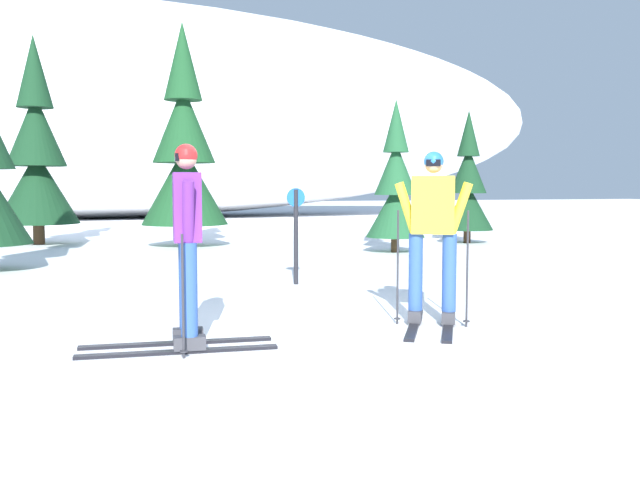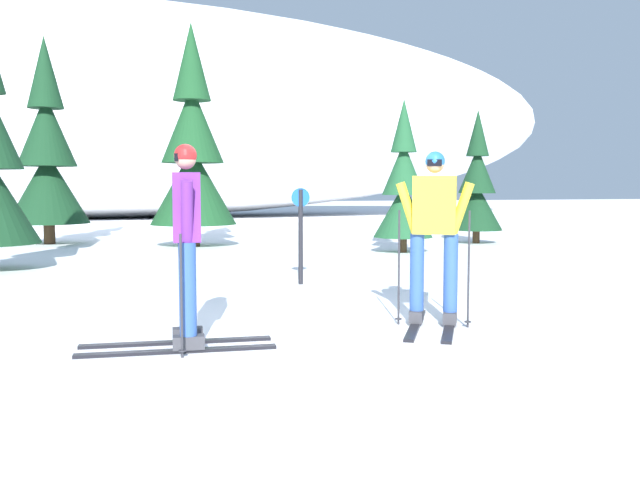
{
  "view_description": "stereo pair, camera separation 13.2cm",
  "coord_description": "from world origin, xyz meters",
  "px_view_note": "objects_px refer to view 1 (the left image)",
  "views": [
    {
      "loc": [
        -2.08,
        -7.23,
        1.47
      ],
      "look_at": [
        0.07,
        -0.84,
        0.95
      ],
      "focal_mm": 38.7,
      "sensor_mm": 36.0,
      "label": 1
    },
    {
      "loc": [
        -1.96,
        -7.27,
        1.47
      ],
      "look_at": [
        0.07,
        -0.84,
        0.95
      ],
      "focal_mm": 38.7,
      "sensor_mm": 36.0,
      "label": 2
    }
  ],
  "objects_px": {
    "trail_marker_post": "(296,230)",
    "pine_tree_right": "(396,189)",
    "skier_yellow_jacket": "(433,233)",
    "pine_tree_center_right": "(184,154)",
    "skier_purple_jacket": "(186,241)",
    "pine_tree_center_left": "(37,157)",
    "pine_tree_far_right": "(468,188)"
  },
  "relations": [
    {
      "from": "skier_yellow_jacket",
      "to": "pine_tree_center_left",
      "type": "distance_m",
      "value": 13.3
    },
    {
      "from": "skier_purple_jacket",
      "to": "skier_yellow_jacket",
      "type": "relative_size",
      "value": 1.01
    },
    {
      "from": "pine_tree_center_left",
      "to": "pine_tree_far_right",
      "type": "height_order",
      "value": "pine_tree_center_left"
    },
    {
      "from": "trail_marker_post",
      "to": "pine_tree_right",
      "type": "bearing_deg",
      "value": 49.45
    },
    {
      "from": "pine_tree_center_right",
      "to": "pine_tree_right",
      "type": "relative_size",
      "value": 1.59
    },
    {
      "from": "skier_purple_jacket",
      "to": "skier_yellow_jacket",
      "type": "bearing_deg",
      "value": 5.82
    },
    {
      "from": "skier_purple_jacket",
      "to": "pine_tree_right",
      "type": "xyz_separation_m",
      "value": [
        5.69,
        7.83,
        0.45
      ]
    },
    {
      "from": "pine_tree_center_right",
      "to": "pine_tree_far_right",
      "type": "height_order",
      "value": "pine_tree_center_right"
    },
    {
      "from": "pine_tree_far_right",
      "to": "trail_marker_post",
      "type": "distance_m",
      "value": 8.76
    },
    {
      "from": "skier_yellow_jacket",
      "to": "pine_tree_right",
      "type": "bearing_deg",
      "value": 67.91
    },
    {
      "from": "skier_yellow_jacket",
      "to": "pine_tree_right",
      "type": "xyz_separation_m",
      "value": [
        3.07,
        7.57,
        0.45
      ]
    },
    {
      "from": "skier_purple_jacket",
      "to": "skier_yellow_jacket",
      "type": "xyz_separation_m",
      "value": [
        2.62,
        0.27,
        -0.0
      ]
    },
    {
      "from": "skier_yellow_jacket",
      "to": "pine_tree_right",
      "type": "height_order",
      "value": "pine_tree_right"
    },
    {
      "from": "skier_purple_jacket",
      "to": "pine_tree_center_right",
      "type": "relative_size",
      "value": 0.34
    },
    {
      "from": "skier_purple_jacket",
      "to": "pine_tree_far_right",
      "type": "height_order",
      "value": "pine_tree_far_right"
    },
    {
      "from": "pine_tree_right",
      "to": "pine_tree_far_right",
      "type": "xyz_separation_m",
      "value": [
        2.87,
        1.73,
        0.02
      ]
    },
    {
      "from": "skier_yellow_jacket",
      "to": "pine_tree_far_right",
      "type": "bearing_deg",
      "value": 57.44
    },
    {
      "from": "pine_tree_center_right",
      "to": "trail_marker_post",
      "type": "distance_m",
      "value": 7.33
    },
    {
      "from": "skier_purple_jacket",
      "to": "pine_tree_center_left",
      "type": "bearing_deg",
      "value": 99.15
    },
    {
      "from": "pine_tree_center_right",
      "to": "skier_purple_jacket",
      "type": "bearing_deg",
      "value": -97.45
    },
    {
      "from": "skier_yellow_jacket",
      "to": "pine_tree_right",
      "type": "relative_size",
      "value": 0.54
    },
    {
      "from": "skier_purple_jacket",
      "to": "trail_marker_post",
      "type": "xyz_separation_m",
      "value": [
        2.12,
        3.66,
        -0.16
      ]
    },
    {
      "from": "pine_tree_center_left",
      "to": "pine_tree_far_right",
      "type": "xyz_separation_m",
      "value": [
        10.6,
        -3.1,
        -0.76
      ]
    },
    {
      "from": "skier_yellow_jacket",
      "to": "trail_marker_post",
      "type": "xyz_separation_m",
      "value": [
        -0.5,
        3.39,
        -0.16
      ]
    },
    {
      "from": "pine_tree_center_right",
      "to": "trail_marker_post",
      "type": "bearing_deg",
      "value": -84.34
    },
    {
      "from": "skier_yellow_jacket",
      "to": "pine_tree_right",
      "type": "distance_m",
      "value": 8.18
    },
    {
      "from": "pine_tree_right",
      "to": "trail_marker_post",
      "type": "relative_size",
      "value": 2.36
    },
    {
      "from": "trail_marker_post",
      "to": "skier_yellow_jacket",
      "type": "bearing_deg",
      "value": -81.59
    },
    {
      "from": "pine_tree_right",
      "to": "pine_tree_far_right",
      "type": "bearing_deg",
      "value": 31.11
    },
    {
      "from": "skier_yellow_jacket",
      "to": "pine_tree_far_right",
      "type": "xyz_separation_m",
      "value": [
        5.94,
        9.3,
        0.46
      ]
    },
    {
      "from": "pine_tree_right",
      "to": "trail_marker_post",
      "type": "xyz_separation_m",
      "value": [
        -3.57,
        -4.17,
        -0.61
      ]
    },
    {
      "from": "pine_tree_far_right",
      "to": "trail_marker_post",
      "type": "height_order",
      "value": "pine_tree_far_right"
    }
  ]
}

